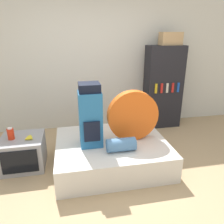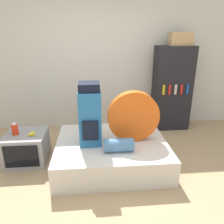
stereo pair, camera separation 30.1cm
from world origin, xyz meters
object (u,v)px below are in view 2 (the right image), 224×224
(canister, at_px, (15,129))
(bookshelf, at_px, (172,89))
(tent_bag, at_px, (133,117))
(cardboard_box, at_px, (181,39))
(backpack, at_px, (90,115))
(sleeping_roll, at_px, (119,145))
(television, at_px, (27,147))

(canister, bearing_deg, bookshelf, 21.50)
(tent_bag, height_order, bookshelf, bookshelf)
(tent_bag, bearing_deg, cardboard_box, 48.68)
(canister, xyz_separation_m, bookshelf, (2.68, 1.06, 0.27))
(backpack, bearing_deg, cardboard_box, 36.70)
(sleeping_roll, bearing_deg, cardboard_box, 49.30)
(sleeping_roll, xyz_separation_m, cardboard_box, (1.29, 1.50, 1.28))
(backpack, relative_size, sleeping_roll, 2.27)
(tent_bag, height_order, television, tent_bag)
(sleeping_roll, bearing_deg, tent_bag, 51.86)
(canister, bearing_deg, tent_bag, -4.99)
(television, bearing_deg, sleeping_roll, -19.12)
(tent_bag, height_order, canister, tent_bag)
(sleeping_roll, xyz_separation_m, bookshelf, (1.22, 1.51, 0.36))
(cardboard_box, bearing_deg, bookshelf, 171.32)
(backpack, distance_m, tent_bag, 0.61)
(television, bearing_deg, canister, -176.24)
(television, relative_size, cardboard_box, 1.45)
(canister, relative_size, bookshelf, 0.11)
(sleeping_roll, xyz_separation_m, canister, (-1.46, 0.45, 0.08))
(backpack, bearing_deg, sleeping_roll, -35.55)
(television, distance_m, bookshelf, 2.82)
(tent_bag, bearing_deg, canister, 175.01)
(backpack, xyz_separation_m, bookshelf, (1.59, 1.25, 0.02))
(sleeping_roll, distance_m, cardboard_box, 2.36)
(sleeping_roll, height_order, cardboard_box, cardboard_box)
(canister, relative_size, cardboard_box, 0.43)
(backpack, height_order, sleeping_roll, backpack)
(television, distance_m, cardboard_box, 3.20)
(sleeping_roll, bearing_deg, backpack, 144.45)
(television, height_order, bookshelf, bookshelf)
(tent_bag, xyz_separation_m, bookshelf, (0.98, 1.20, 0.08))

